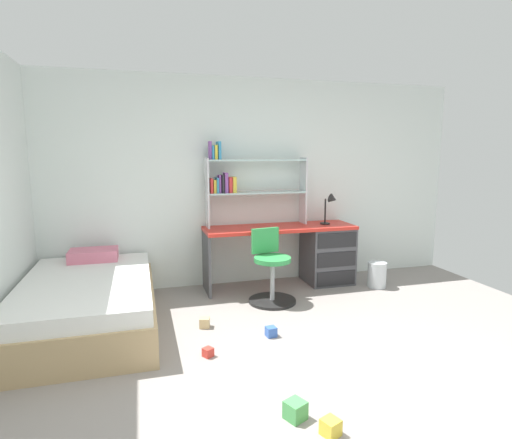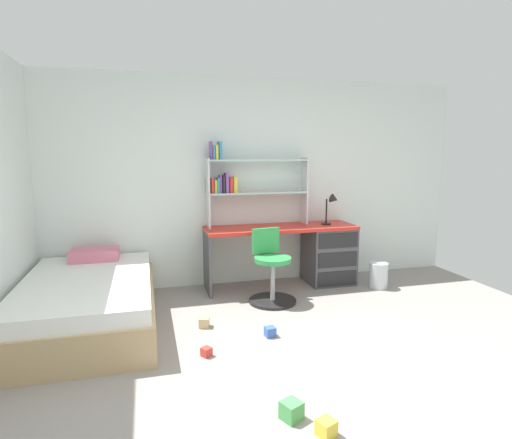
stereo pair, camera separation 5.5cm
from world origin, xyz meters
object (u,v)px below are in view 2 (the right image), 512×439
object	(u,v)px
bed_platform	(88,302)
toy_block_green_3	(291,410)
desk	(317,251)
bookshelf_hutch	(245,180)
swivel_chair	(271,274)
toy_block_red_4	(206,352)
desk_lamp	(332,204)
toy_block_blue_2	(270,332)
waste_bin	(378,275)
toy_block_natural_1	(204,322)
toy_block_yellow_0	(326,428)

from	to	relation	value
bed_platform	toy_block_green_3	world-z (taller)	bed_platform
desk	bookshelf_hutch	size ratio (longest dim) A/B	1.49
swivel_chair	toy_block_red_4	bearing A→B (deg)	-129.30
desk_lamp	swivel_chair	bearing A→B (deg)	-153.80
toy_block_blue_2	toy_block_red_4	xyz separation A→B (m)	(-0.60, -0.22, -0.01)
desk	toy_block_green_3	size ratio (longest dim) A/B	15.95
bookshelf_hutch	desk	bearing A→B (deg)	-9.84
swivel_chair	toy_block_red_4	size ratio (longest dim) A/B	11.03
swivel_chair	waste_bin	xyz separation A→B (m)	(1.39, 0.12, -0.16)
desk	bed_platform	distance (m)	2.69
desk_lamp	bed_platform	size ratio (longest dim) A/B	0.20
desk	waste_bin	distance (m)	0.79
toy_block_natural_1	toy_block_red_4	world-z (taller)	toy_block_natural_1
desk	toy_block_yellow_0	world-z (taller)	desk
swivel_chair	bed_platform	distance (m)	1.87
toy_block_natural_1	toy_block_red_4	bearing A→B (deg)	-96.11
toy_block_natural_1	desk	bearing A→B (deg)	32.34
bed_platform	toy_block_natural_1	distance (m)	1.10
desk	toy_block_blue_2	distance (m)	1.72
waste_bin	toy_block_red_4	xyz separation A→B (m)	(-2.26, -1.19, -0.12)
desk	toy_block_natural_1	bearing A→B (deg)	-147.66
toy_block_yellow_0	toy_block_green_3	xyz separation A→B (m)	(-0.14, 0.19, 0.01)
toy_block_natural_1	toy_block_blue_2	xyz separation A→B (m)	(0.54, -0.35, -0.00)
toy_block_blue_2	toy_block_red_4	distance (m)	0.64
bookshelf_hutch	toy_block_natural_1	size ratio (longest dim) A/B	13.28
waste_bin	toy_block_red_4	bearing A→B (deg)	-152.35
toy_block_yellow_0	toy_block_red_4	size ratio (longest dim) A/B	1.35
desk_lamp	toy_block_natural_1	distance (m)	2.19
toy_block_yellow_0	desk_lamp	bearing A→B (deg)	64.59
bed_platform	toy_block_yellow_0	xyz separation A→B (m)	(1.52, -2.00, -0.19)
bed_platform	toy_block_red_4	distance (m)	1.33
waste_bin	bookshelf_hutch	bearing A→B (deg)	161.29
desk_lamp	bed_platform	bearing A→B (deg)	-166.90
waste_bin	toy_block_red_4	world-z (taller)	waste_bin
desk	toy_block_red_4	world-z (taller)	desk
desk_lamp	toy_block_natural_1	bearing A→B (deg)	-151.31
swivel_chair	toy_block_natural_1	world-z (taller)	swivel_chair
desk_lamp	desk	bearing A→B (deg)	167.83
toy_block_yellow_0	toy_block_natural_1	bearing A→B (deg)	105.52
bookshelf_hutch	toy_block_yellow_0	world-z (taller)	bookshelf_hutch
waste_bin	desk	bearing A→B (deg)	150.59
bookshelf_hutch	waste_bin	xyz separation A→B (m)	(1.54, -0.52, -1.15)
waste_bin	toy_block_green_3	world-z (taller)	waste_bin
waste_bin	toy_block_green_3	bearing A→B (deg)	-131.51
swivel_chair	toy_block_yellow_0	size ratio (longest dim) A/B	8.20
desk	toy_block_red_4	distance (m)	2.27
swivel_chair	toy_block_yellow_0	world-z (taller)	swivel_chair
toy_block_blue_2	bed_platform	bearing A→B (deg)	157.56
toy_block_blue_2	toy_block_red_4	size ratio (longest dim) A/B	1.21
toy_block_blue_2	toy_block_yellow_0	bearing A→B (deg)	-92.93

